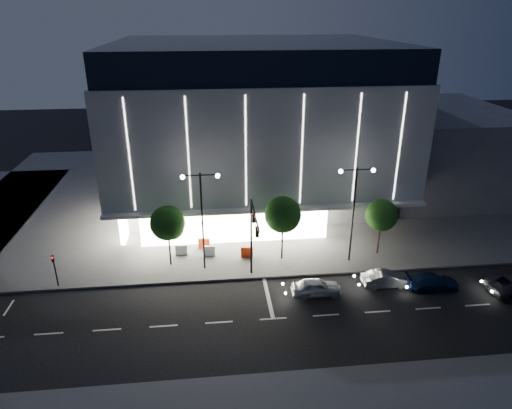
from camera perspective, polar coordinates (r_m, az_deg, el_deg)
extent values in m
plane|color=black|center=(35.80, -1.45, -12.84)|extent=(160.00, 160.00, 0.00)
cube|color=#474747|center=(57.33, 1.54, 1.73)|extent=(70.00, 40.00, 0.15)
cube|color=#4C4C51|center=(56.43, -0.45, 3.48)|extent=(28.00, 21.00, 4.00)
cube|color=gray|center=(52.41, -0.26, 10.47)|extent=(30.00, 25.00, 11.00)
cube|color=black|center=(51.32, -0.27, 18.12)|extent=(29.40, 24.50, 3.00)
cube|color=white|center=(43.97, -2.63, -2.51)|extent=(18.00, 0.40, 3.60)
cube|color=white|center=(49.50, -15.61, -0.34)|extent=(0.40, 10.00, 3.60)
cube|color=gray|center=(42.45, 1.45, -0.35)|extent=(30.00, 2.00, 0.30)
cube|color=white|center=(40.38, 1.56, 6.56)|extent=(24.00, 0.06, 10.00)
cube|color=#4C4C51|center=(62.02, 21.35, 6.61)|extent=(16.00, 20.00, 10.00)
cylinder|color=black|center=(38.10, -0.60, -4.24)|extent=(0.18, 0.18, 7.00)
cylinder|color=black|center=(33.97, -0.15, -1.25)|extent=(0.14, 5.80, 0.14)
cube|color=black|center=(34.86, -0.27, -1.67)|extent=(0.28, 0.18, 0.85)
cube|color=black|center=(32.71, 0.16, -3.43)|extent=(0.28, 0.18, 0.85)
sphere|color=#FF0C0C|center=(34.72, -0.47, -1.23)|extent=(0.14, 0.14, 0.14)
cylinder|color=black|center=(38.60, -6.70, -2.37)|extent=(0.16, 0.16, 9.00)
cylinder|color=black|center=(36.98, -8.10, 3.61)|extent=(1.40, 0.10, 0.10)
cylinder|color=black|center=(36.95, -5.92, 3.70)|extent=(1.40, 0.10, 0.10)
sphere|color=white|center=(37.05, -9.17, 3.41)|extent=(0.36, 0.36, 0.36)
sphere|color=white|center=(36.99, -4.83, 3.60)|extent=(0.36, 0.36, 0.36)
cylinder|color=black|center=(40.47, 12.02, -1.49)|extent=(0.16, 0.16, 9.00)
cylinder|color=black|center=(38.70, 11.55, 4.26)|extent=(1.40, 0.10, 0.10)
cylinder|color=black|center=(39.14, 13.52, 4.29)|extent=(1.40, 0.10, 0.10)
sphere|color=white|center=(38.53, 10.54, 4.09)|extent=(0.36, 0.36, 0.36)
sphere|color=white|center=(39.40, 14.47, 4.17)|extent=(0.36, 0.36, 0.36)
cylinder|color=black|center=(40.74, -23.77, -7.68)|extent=(0.12, 0.12, 3.00)
cube|color=black|center=(40.18, -24.04, -6.20)|extent=(0.22, 0.16, 0.55)
sphere|color=#FF0C0C|center=(40.02, -24.12, -6.09)|extent=(0.10, 0.10, 0.10)
cylinder|color=black|center=(40.84, -10.76, -5.23)|extent=(0.16, 0.16, 3.78)
sphere|color=#17360E|center=(39.81, -11.00, -2.29)|extent=(3.02, 3.02, 3.02)
sphere|color=#17360E|center=(40.19, -10.50, -2.85)|extent=(2.16, 2.16, 2.16)
sphere|color=#17360E|center=(39.83, -11.34, -2.82)|extent=(1.94, 1.94, 1.94)
cylinder|color=black|center=(41.07, 3.29, -4.44)|extent=(0.16, 0.16, 4.06)
sphere|color=#17360E|center=(39.97, 3.38, -1.27)|extent=(3.25, 3.25, 3.25)
sphere|color=#17360E|center=(40.44, 3.73, -1.88)|extent=(2.32, 2.32, 2.32)
sphere|color=#17360E|center=(39.95, 3.04, -1.83)|extent=(2.09, 2.09, 2.09)
cylinder|color=black|center=(43.44, 15.12, -3.95)|extent=(0.16, 0.16, 3.64)
sphere|color=#17360E|center=(42.50, 15.43, -1.27)|extent=(2.91, 2.91, 2.91)
sphere|color=#17360E|center=(42.98, 15.64, -1.77)|extent=(2.08, 2.08, 2.08)
sphere|color=#17360E|center=(42.41, 15.14, -1.75)|extent=(1.87, 1.87, 1.87)
imported|color=#B6BABE|center=(37.25, 7.55, -10.20)|extent=(3.99, 1.63, 1.36)
imported|color=#A8ABAF|center=(39.47, 15.90, -8.95)|extent=(3.91, 1.38, 1.29)
imported|color=#122245|center=(40.35, 21.16, -8.97)|extent=(4.45, 1.98, 1.27)
cube|color=#FF3B0E|center=(43.61, -6.51, -4.86)|extent=(1.12, 0.35, 1.00)
cube|color=white|center=(42.79, -9.31, -5.62)|extent=(1.11, 0.28, 1.00)
cube|color=#F2370D|center=(41.87, -1.13, -5.97)|extent=(1.12, 0.38, 1.00)
cube|color=white|center=(42.28, -5.88, -5.79)|extent=(1.11, 0.28, 1.00)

